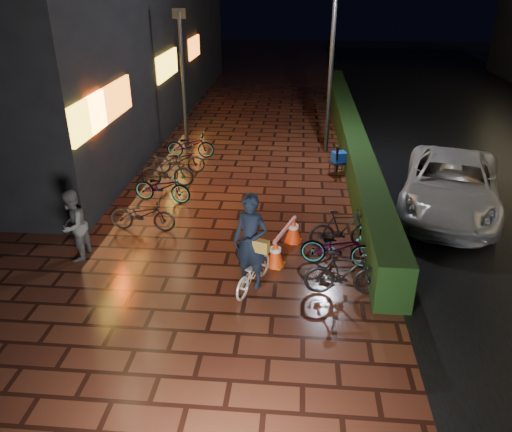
# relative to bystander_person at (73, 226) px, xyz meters

# --- Properties ---
(ground) EXTENTS (80.00, 80.00, 0.00)m
(ground) POSITION_rel_bystander_person_xyz_m (3.26, 0.52, -0.79)
(ground) COLOR #381911
(ground) RESTS_ON ground
(hedge) EXTENTS (0.70, 20.00, 1.00)m
(hedge) POSITION_rel_bystander_person_xyz_m (6.56, 8.52, -0.29)
(hedge) COLOR black
(hedge) RESTS_ON ground
(bystander_person) EXTENTS (0.63, 0.80, 1.59)m
(bystander_person) POSITION_rel_bystander_person_xyz_m (0.00, 0.00, 0.00)
(bystander_person) COLOR #4F4E51
(bystander_person) RESTS_ON ground
(van) EXTENTS (3.64, 5.52, 1.41)m
(van) POSITION_rel_bystander_person_xyz_m (8.71, 3.25, -0.08)
(van) COLOR #AEAFB3
(van) RESTS_ON ground
(storefront_block) EXTENTS (12.09, 22.00, 9.00)m
(storefront_block) POSITION_rel_bystander_person_xyz_m (-6.24, 12.02, 3.71)
(storefront_block) COLOR black
(storefront_block) RESTS_ON ground
(lamp_post_hedge) EXTENTS (0.50, 0.28, 5.41)m
(lamp_post_hedge) POSITION_rel_bystander_person_xyz_m (5.70, 7.85, 2.18)
(lamp_post_hedge) COLOR black
(lamp_post_hedge) RESTS_ON ground
(lamp_post_sf) EXTENTS (0.44, 0.13, 4.65)m
(lamp_post_sf) POSITION_rel_bystander_person_xyz_m (0.81, 7.62, 1.76)
(lamp_post_sf) COLOR black
(lamp_post_sf) RESTS_ON ground
(cyclist) EXTENTS (0.98, 1.51, 2.04)m
(cyclist) POSITION_rel_bystander_person_xyz_m (3.91, -0.85, -0.04)
(cyclist) COLOR silver
(cyclist) RESTS_ON ground
(traffic_barrier) EXTENTS (0.79, 1.53, 0.62)m
(traffic_barrier) POSITION_rel_bystander_person_xyz_m (4.51, 0.61, -0.48)
(traffic_barrier) COLOR red
(traffic_barrier) RESTS_ON ground
(cart_assembly) EXTENTS (0.69, 0.75, 1.05)m
(cart_assembly) POSITION_rel_bystander_person_xyz_m (5.99, 5.58, -0.26)
(cart_assembly) COLOR black
(cart_assembly) RESTS_ON ground
(parked_bikes_storefront) EXTENTS (1.75, 6.02, 0.93)m
(parked_bikes_storefront) POSITION_rel_bystander_person_xyz_m (1.06, 4.18, -0.37)
(parked_bikes_storefront) COLOR black
(parked_bikes_storefront) RESTS_ON ground
(parked_bikes_hedge) EXTENTS (1.77, 2.45, 0.93)m
(parked_bikes_hedge) POSITION_rel_bystander_person_xyz_m (5.71, 0.11, -0.35)
(parked_bikes_hedge) COLOR black
(parked_bikes_hedge) RESTS_ON ground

